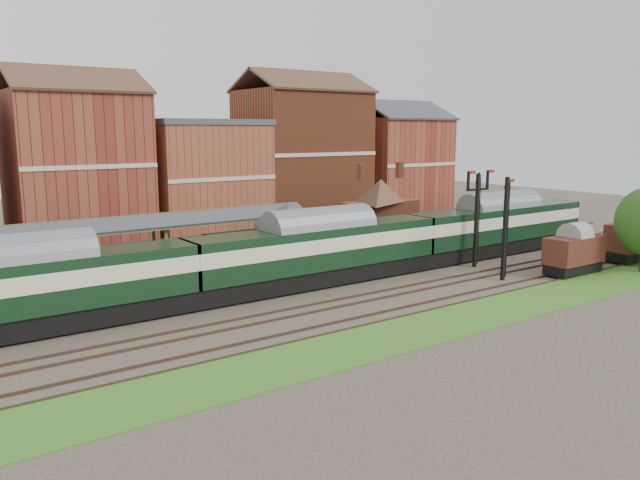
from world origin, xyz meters
TOP-DOWN VIEW (x-y plane):
  - ground at (0.00, 0.00)m, footprint 160.00×160.00m
  - grass_back at (0.00, 16.00)m, footprint 90.00×4.50m
  - grass_front at (0.00, -12.00)m, footprint 90.00×5.00m
  - fence at (0.00, 18.00)m, footprint 90.00×0.12m
  - platform at (-5.00, 9.75)m, footprint 55.00×3.40m
  - signal_box at (-3.00, 3.25)m, footprint 5.40×5.40m
  - brick_hut at (5.00, 3.25)m, footprint 3.20×2.64m
  - station_building at (12.00, 9.75)m, footprint 8.10×8.10m
  - canopy at (-11.00, 9.75)m, footprint 26.00×3.89m
  - semaphore_bracket at (12.04, -2.50)m, footprint 3.60×0.25m
  - semaphore_siding at (10.02, -7.00)m, footprint 1.23×0.25m
  - town_backdrop at (-0.18, 25.00)m, footprint 69.00×10.00m
  - dmu_train at (-2.47, 0.00)m, footprint 62.02×3.25m
  - platform_railcar at (-0.36, 6.50)m, footprint 15.89×2.51m
  - goods_van_a at (16.28, -9.00)m, footprint 5.34×2.31m
  - goods_van_b at (25.45, -9.00)m, footprint 5.81×2.52m

SIDE VIEW (x-z plane):
  - ground at x=0.00m, z-range 0.00..0.00m
  - grass_back at x=0.00m, z-range 0.00..0.06m
  - grass_front at x=0.00m, z-range 0.00..0.06m
  - platform at x=-5.00m, z-range 0.00..1.00m
  - fence at x=0.00m, z-range 0.00..1.50m
  - brick_hut at x=5.00m, z-range -0.28..2.67m
  - goods_van_a at x=16.28m, z-range 0.24..3.48m
  - goods_van_b at x=25.45m, z-range 0.25..3.77m
  - platform_railcar at x=-0.36m, z-range 0.33..3.99m
  - dmu_train at x=-2.47m, z-range 0.38..5.15m
  - signal_box at x=-3.00m, z-range 0.19..6.19m
  - station_building at x=12.00m, z-range 1.01..6.91m
  - semaphore_siding at x=10.02m, z-range 0.16..8.16m
  - canopy at x=-11.00m, z-range 2.54..6.62m
  - semaphore_bracket at x=12.04m, z-range 0.54..8.72m
  - town_backdrop at x=-0.18m, z-range -1.00..15.00m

